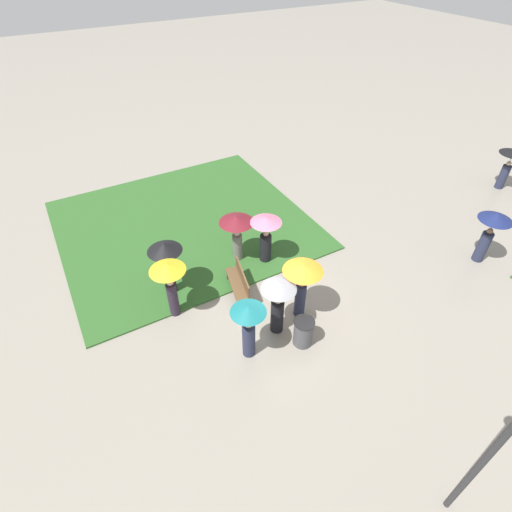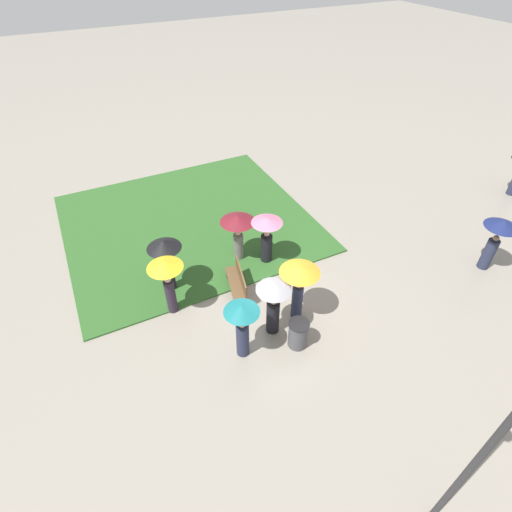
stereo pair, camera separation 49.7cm
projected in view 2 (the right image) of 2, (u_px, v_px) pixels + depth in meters
name	position (u px, v px, depth m)	size (l,w,h in m)	color
ground_plane	(276.00, 312.00, 12.19)	(90.00, 90.00, 0.00)	gray
lawn_patch_near	(188.00, 222.00, 15.73)	(8.48, 9.13, 0.06)	#2D5B26
park_bench	(238.00, 282.00, 12.54)	(1.61, 0.76, 0.90)	brown
lamp_post	(491.00, 444.00, 6.02)	(0.32, 0.32, 4.95)	#2D2D30
trash_bin	(298.00, 334.00, 10.99)	(0.58, 0.58, 0.88)	#4C4C51
crowd_person_grey	(274.00, 299.00, 10.83)	(0.98, 0.98, 1.89)	black
crowd_person_maroon	(238.00, 226.00, 13.22)	(1.18, 1.18, 1.82)	slate
crowd_person_pink	(267.00, 233.00, 13.23)	(1.05, 1.05, 1.83)	black
crowd_person_black	(165.00, 254.00, 12.00)	(1.04, 1.04, 1.98)	black
crowd_person_orange	(299.00, 281.00, 11.18)	(1.15, 1.15, 1.94)	#282D47
crowd_person_teal	(242.00, 323.00, 10.25)	(0.94, 0.94, 1.87)	#282D47
crowd_person_yellow	(167.00, 276.00, 11.34)	(1.03, 1.03, 1.95)	#2D2333
lone_walker_mid_plaza	(498.00, 234.00, 12.86)	(1.08, 1.08, 1.95)	#282D47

